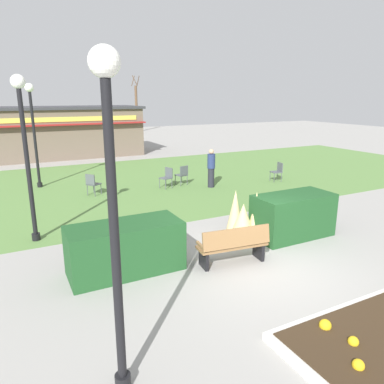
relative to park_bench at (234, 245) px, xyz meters
The scene contains 20 objects.
ground_plane 0.86m from the park_bench, 42.43° to the right, with size 80.00×80.00×0.00m, color #999691.
lawn_patch 9.18m from the park_bench, 86.69° to the left, with size 36.00×12.00×0.01m, color #5B8442.
park_bench is the anchor object (origin of this frame).
hedge_left 2.51m from the park_bench, 161.11° to the left, with size 2.53×1.10×1.14m, color #1E4C23.
hedge_right 2.61m from the park_bench, 16.52° to the left, with size 2.28×1.10×1.23m, color #1E4C23.
ornamental_grass_behind_left 1.89m from the park_bench, 55.10° to the left, with size 0.56×0.56×1.35m, color #D1BC7F.
ornamental_grass_behind_right 1.65m from the park_bench, 47.18° to the left, with size 0.80×0.80×1.02m, color #D1BC7F.
ornamental_grass_behind_center 1.85m from the park_bench, 36.81° to the left, with size 0.51×0.51×1.35m, color #D1BC7F.
lamppost_near 4.83m from the park_bench, 144.26° to the right, with size 0.36×0.36×4.42m.
lamppost_mid 5.97m from the park_bench, 137.14° to the left, with size 0.36×0.36×4.42m.
lamppost_far 11.07m from the park_bench, 108.05° to the left, with size 0.36×0.36×4.42m.
trash_bin 3.42m from the park_bench, 12.15° to the left, with size 0.52×0.52×0.79m, color #2D4233.
food_kiosk 18.94m from the park_bench, 92.95° to the left, with size 10.05×4.62×3.26m.
cafe_chair_west 7.95m from the park_bench, 101.48° to the left, with size 0.62×0.62×0.89m.
cafe_chair_east 7.75m from the park_bench, 78.13° to the left, with size 0.56×0.56×0.89m.
cafe_chair_center 9.26m from the park_bench, 43.44° to the left, with size 0.51×0.51×0.89m.
cafe_chair_north 8.10m from the park_bench, 72.67° to the left, with size 0.54×0.54×0.89m.
person_strolling 7.60m from the park_bench, 63.75° to the left, with size 0.34×0.34×1.69m.
parked_car_west_slot 25.58m from the park_bench, 95.26° to the left, with size 4.34×2.33×1.20m.
tree_left_bg 34.29m from the park_bench, 74.79° to the left, with size 0.91×0.96×6.12m.
Camera 1 is at (-5.03, -6.10, 3.87)m, focal length 33.84 mm.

